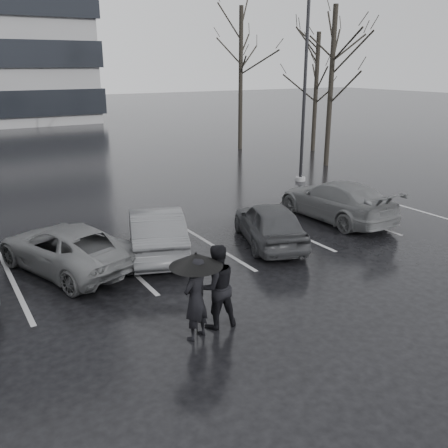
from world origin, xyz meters
name	(u,v)px	position (x,y,z in m)	size (l,w,h in m)	color
ground	(237,276)	(0.00, 0.00, 0.00)	(160.00, 160.00, 0.00)	black
car_main	(270,223)	(2.15, 1.58, 0.65)	(1.53, 3.80, 1.30)	black
car_west_a	(156,231)	(-1.11, 2.57, 0.68)	(1.44, 4.13, 1.36)	#2E2E30
car_west_b	(66,248)	(-3.60, 2.73, 0.60)	(2.00, 4.33, 1.20)	#444447
car_east	(336,200)	(5.60, 2.43, 0.68)	(1.90, 4.67, 1.36)	#444447
pedestrian_left	(196,299)	(-2.32, -2.13, 0.85)	(0.62, 0.41, 1.69)	black
pedestrian_right	(216,286)	(-1.73, -1.91, 0.89)	(0.87, 0.68, 1.79)	black
umbrella	(196,260)	(-2.24, -2.03, 1.62)	(1.05, 1.05, 1.78)	black
lamp_post	(304,97)	(8.40, 7.75, 3.80)	(0.45, 0.45, 8.30)	gray
stall_stripes	(168,252)	(-0.80, 2.50, 0.00)	(19.72, 5.00, 0.00)	#A1A1A3
tree_east	(331,88)	(12.00, 10.00, 4.00)	(0.26, 0.26, 8.00)	black
tree_ne	(316,93)	(14.50, 14.00, 3.50)	(0.26, 0.26, 7.00)	black
tree_north	(241,80)	(11.00, 17.00, 4.25)	(0.26, 0.26, 8.50)	black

